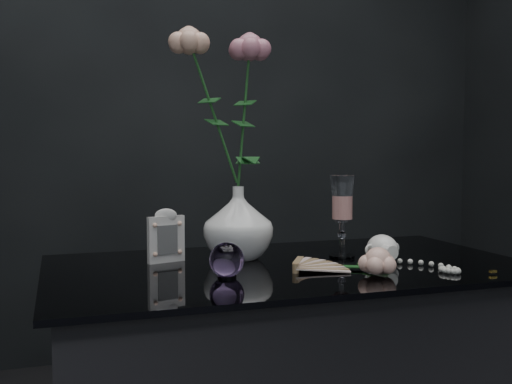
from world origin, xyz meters
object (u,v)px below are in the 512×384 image
object	(u,v)px
vase	(238,223)
paperweight	(227,260)
picture_frame	(166,235)
loose_rose	(378,261)
wine_glass	(342,217)
pearl_jar	(382,248)

from	to	relation	value
vase	paperweight	bearing A→B (deg)	-113.21
paperweight	picture_frame	bearing A→B (deg)	113.91
vase	paperweight	distance (m)	0.21
paperweight	loose_rose	size ratio (longest dim) A/B	0.42
wine_glass	pearl_jar	xyz separation A→B (m)	(0.06, -0.08, -0.06)
vase	paperweight	size ratio (longest dim) A/B	2.40
vase	paperweight	world-z (taller)	vase
vase	paperweight	xyz separation A→B (m)	(-0.08, -0.19, -0.05)
paperweight	pearl_jar	size ratio (longest dim) A/B	0.30
paperweight	pearl_jar	world-z (taller)	paperweight
wine_glass	pearl_jar	bearing A→B (deg)	-52.07
wine_glass	paperweight	bearing A→B (deg)	-158.74
paperweight	vase	bearing A→B (deg)	66.79
picture_frame	loose_rose	world-z (taller)	picture_frame
picture_frame	pearl_jar	xyz separation A→B (m)	(0.46, -0.15, -0.03)
wine_glass	vase	bearing A→B (deg)	164.95
pearl_jar	loose_rose	bearing A→B (deg)	-128.07
picture_frame	wine_glass	bearing A→B (deg)	-26.26
vase	loose_rose	xyz separation A→B (m)	(0.21, -0.26, -0.06)
paperweight	wine_glass	bearing A→B (deg)	21.26
vase	picture_frame	bearing A→B (deg)	176.28
vase	wine_glass	world-z (taller)	wine_glass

